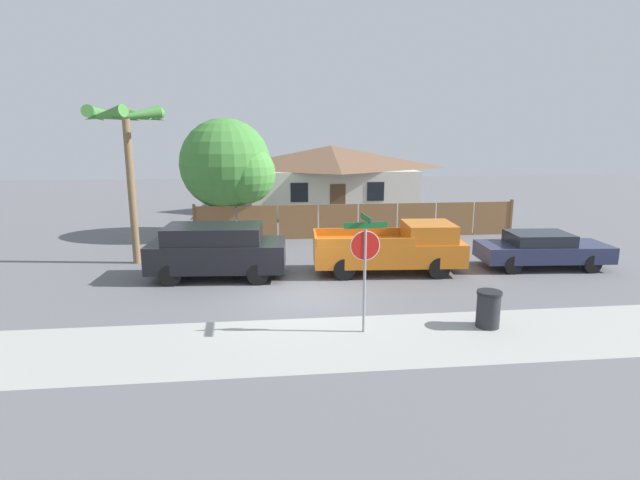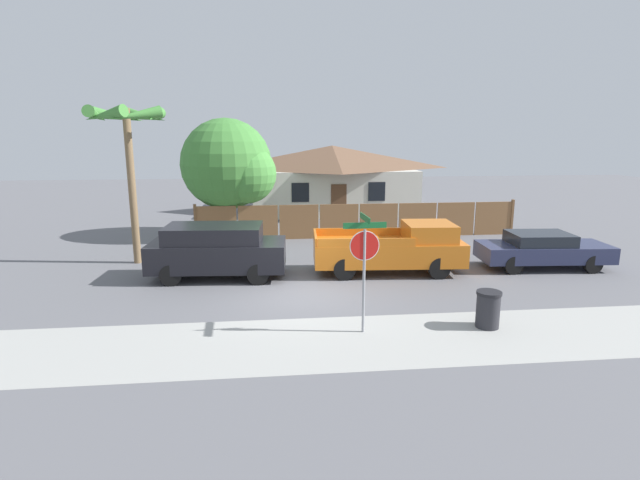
{
  "view_description": "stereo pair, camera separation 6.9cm",
  "coord_description": "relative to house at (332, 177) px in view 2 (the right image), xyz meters",
  "views": [
    {
      "loc": [
        -1.09,
        -14.73,
        4.97
      ],
      "look_at": [
        0.63,
        0.62,
        1.6
      ],
      "focal_mm": 28.0,
      "sensor_mm": 36.0,
      "label": 1
    },
    {
      "loc": [
        -1.02,
        -14.74,
        4.97
      ],
      "look_at": [
        0.63,
        0.62,
        1.6
      ],
      "focal_mm": 28.0,
      "sensor_mm": 36.0,
      "label": 2
    }
  ],
  "objects": [
    {
      "name": "ground_plane",
      "position": [
        -3.11,
        -16.71,
        -2.13
      ],
      "size": [
        80.0,
        80.0,
        0.0
      ],
      "primitive_type": "plane",
      "color": "slate"
    },
    {
      "name": "wooden_fence",
      "position": [
        0.2,
        -8.44,
        -1.31
      ],
      "size": [
        15.36,
        0.12,
        1.72
      ],
      "color": "brown",
      "rests_on": "ground"
    },
    {
      "name": "oak_tree",
      "position": [
        -5.8,
        -7.5,
        1.24
      ],
      "size": [
        4.48,
        4.27,
        5.6
      ],
      "color": "brown",
      "rests_on": "ground"
    },
    {
      "name": "red_suv",
      "position": [
        -5.87,
        -14.51,
        -1.13
      ],
      "size": [
        4.72,
        2.28,
        1.85
      ],
      "rotation": [
        0.0,
        0.0,
        -0.07
      ],
      "color": "black",
      "rests_on": "ground"
    },
    {
      "name": "trash_bin",
      "position": [
        1.48,
        -19.81,
        -1.64
      ],
      "size": [
        0.64,
        0.64,
        0.96
      ],
      "color": "#28282D",
      "rests_on": "ground"
    },
    {
      "name": "orange_pickup",
      "position": [
        0.35,
        -14.52,
        -1.24
      ],
      "size": [
        5.39,
        2.28,
        1.8
      ],
      "rotation": [
        0.0,
        0.0,
        -0.07
      ],
      "color": "orange",
      "rests_on": "ground"
    },
    {
      "name": "stop_sign",
      "position": [
        -1.79,
        -19.78,
        -0.08
      ],
      "size": [
        1.08,
        0.97,
        3.0
      ],
      "rotation": [
        0.0,
        0.0,
        0.04
      ],
      "color": "gray",
      "rests_on": "ground"
    },
    {
      "name": "house",
      "position": [
        0.0,
        0.0,
        0.0
      ],
      "size": [
        10.67,
        6.59,
        4.11
      ],
      "color": "beige",
      "rests_on": "ground"
    },
    {
      "name": "sidewalk_strip",
      "position": [
        -3.11,
        -20.31,
        -2.12
      ],
      "size": [
        36.0,
        3.2,
        0.01
      ],
      "color": "#A3A39E",
      "rests_on": "ground"
    },
    {
      "name": "parked_sedan",
      "position": [
        5.97,
        -14.51,
        -1.42
      ],
      "size": [
        4.77,
        2.09,
        1.33
      ],
      "rotation": [
        0.0,
        0.0,
        -0.07
      ],
      "color": "#282D4C",
      "rests_on": "ground"
    },
    {
      "name": "palm_tree",
      "position": [
        -9.16,
        -12.13,
        2.93
      ],
      "size": [
        2.88,
        3.1,
        5.88
      ],
      "color": "brown",
      "rests_on": "ground"
    }
  ]
}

